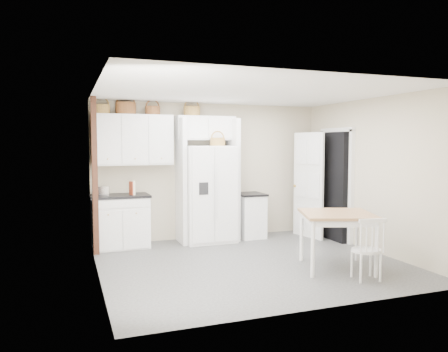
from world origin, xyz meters
name	(u,v)px	position (x,y,z in m)	size (l,w,h in m)	color
floor	(251,263)	(0.00, 0.00, 0.00)	(4.50, 4.50, 0.00)	#333333
ceiling	(251,92)	(0.00, 0.00, 2.60)	(4.50, 4.50, 0.00)	white
wall_back	(210,171)	(0.00, 2.00, 1.30)	(4.50, 4.50, 0.00)	#BCB392
wall_left	(97,183)	(-2.25, 0.00, 1.30)	(4.00, 4.00, 0.00)	#BCB392
wall_right	(373,175)	(2.25, 0.00, 1.30)	(4.00, 4.00, 0.00)	#BCB392
refrigerator	(208,194)	(-0.15, 1.65, 0.90)	(0.93, 0.75, 1.79)	white
base_cab_left	(120,222)	(-1.77, 1.70, 0.45)	(0.97, 0.61, 0.90)	white
base_cab_right	(250,216)	(0.73, 1.70, 0.41)	(0.47, 0.57, 0.83)	white
dining_table	(337,241)	(1.06, -0.71, 0.41)	(0.99, 0.99, 0.83)	olive
windsor_chair	(366,250)	(1.13, -1.30, 0.40)	(0.39, 0.36, 0.80)	white
counter_left	(120,196)	(-1.77, 1.70, 0.92)	(1.01, 0.65, 0.04)	black
counter_right	(250,194)	(0.73, 1.70, 0.85)	(0.51, 0.60, 0.04)	black
toaster	(102,191)	(-2.06, 1.69, 1.02)	(0.23, 0.13, 0.16)	silver
cookbook_red	(132,188)	(-1.57, 1.62, 1.05)	(0.03, 0.16, 0.23)	#A33C24
cookbook_cream	(133,188)	(-1.55, 1.62, 1.06)	(0.04, 0.17, 0.25)	beige
basket_upper_a	(102,109)	(-2.03, 1.83, 2.43)	(0.28, 0.28, 0.16)	brown
basket_upper_b	(126,108)	(-1.62, 1.83, 2.45)	(0.36, 0.36, 0.21)	#523018
basket_upper_c	(153,111)	(-1.14, 1.83, 2.43)	(0.27, 0.27, 0.15)	#523018
basket_bridge_a	(192,111)	(-0.41, 1.83, 2.44)	(0.31, 0.31, 0.17)	brown
basket_fridge_b	(218,142)	(0.00, 1.55, 1.87)	(0.27, 0.27, 0.15)	brown
upper_cabinet	(133,140)	(-1.50, 1.83, 1.90)	(1.40, 0.34, 0.90)	white
bridge_cabinet	(205,128)	(-0.15, 1.83, 2.12)	(1.12, 0.34, 0.45)	white
fridge_panel_left	(181,181)	(-0.66, 1.70, 1.15)	(0.08, 0.60, 2.30)	white
fridge_panel_right	(233,179)	(0.36, 1.70, 1.15)	(0.08, 0.60, 2.30)	white
trim_post	(95,176)	(-2.20, 1.35, 1.30)	(0.09, 0.09, 2.60)	#391C13
doorway_void	(334,186)	(2.16, 1.00, 1.02)	(0.18, 0.85, 2.05)	black
door_slab	(308,185)	(1.80, 1.33, 1.02)	(0.80, 0.04, 2.05)	white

